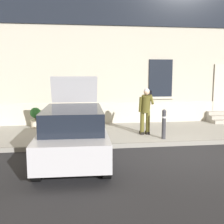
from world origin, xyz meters
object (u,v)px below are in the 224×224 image
at_px(hatchback_car_silver, 74,133).
at_px(planter_olive, 91,116).
at_px(bollard_near_person, 164,123).
at_px(person_on_phone, 146,108).
at_px(planter_cream, 36,117).
at_px(bollard_far_left, 65,126).

relative_size(hatchback_car_silver, planter_olive, 4.79).
height_order(hatchback_car_silver, bollard_near_person, hatchback_car_silver).
bearing_deg(person_on_phone, bollard_near_person, -70.95).
distance_m(person_on_phone, planter_cream, 4.65).
xyz_separation_m(bollard_near_person, planter_olive, (-2.38, 2.65, -0.11)).
bearing_deg(planter_olive, hatchback_car_silver, -100.00).
bearing_deg(hatchback_car_silver, planter_olive, 80.00).
bearing_deg(bollard_far_left, bollard_near_person, 0.00).
distance_m(bollard_far_left, planter_cream, 2.90).
distance_m(hatchback_car_silver, bollard_far_left, 1.54).
relative_size(hatchback_car_silver, person_on_phone, 2.37).
distance_m(person_on_phone, planter_olive, 2.76).
relative_size(bollard_far_left, person_on_phone, 0.60).
distance_m(bollard_far_left, planter_olive, 2.84).
relative_size(person_on_phone, planter_cream, 2.02).
xyz_separation_m(bollard_far_left, planter_cream, (-1.30, 2.59, -0.11)).
bearing_deg(planter_olive, person_on_phone, -45.35).
relative_size(bollard_far_left, planter_olive, 1.22).
bearing_deg(planter_cream, person_on_phone, -23.97).
height_order(hatchback_car_silver, person_on_phone, hatchback_car_silver).
height_order(hatchback_car_silver, bollard_far_left, hatchback_car_silver).
distance_m(hatchback_car_silver, planter_cream, 4.41).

